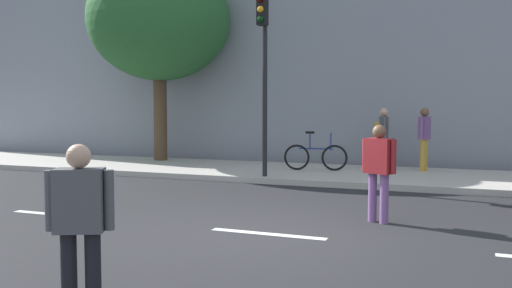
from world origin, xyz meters
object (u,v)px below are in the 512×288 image
traffic_light (263,56)px  bicycle_leaning (315,156)px  pedestrian_with_bag (81,216)px  street_tree (159,20)px  pedestrian_in_dark_shirt (424,134)px  pedestrian_with_backpack (380,164)px  pedestrian_tallest (383,132)px

traffic_light → bicycle_leaning: (0.84, 1.87, -2.64)m
pedestrian_with_bag → traffic_light: bearing=100.8°
street_tree → pedestrian_in_dark_shirt: street_tree is taller
pedestrian_with_backpack → pedestrian_tallest: size_ratio=0.92×
pedestrian_with_backpack → bicycle_leaning: pedestrian_with_backpack is taller
traffic_light → pedestrian_in_dark_shirt: 5.04m
street_tree → pedestrian_with_backpack: size_ratio=4.16×
street_tree → pedestrian_tallest: street_tree is taller
traffic_light → pedestrian_tallest: size_ratio=2.60×
pedestrian_with_backpack → traffic_light: bearing=132.6°
traffic_light → pedestrian_with_backpack: size_ratio=2.82×
bicycle_leaning → pedestrian_with_backpack: bearing=-65.0°
pedestrian_with_backpack → pedestrian_in_dark_shirt: 6.62m
street_tree → pedestrian_with_bag: size_ratio=4.29×
pedestrian_with_bag → bicycle_leaning: (-0.85, 10.76, -0.38)m
pedestrian_in_dark_shirt → pedestrian_with_bag: bearing=-99.6°
pedestrian_with_bag → pedestrian_tallest: 12.10m
pedestrian_tallest → bicycle_leaning: size_ratio=1.00×
pedestrian_with_backpack → pedestrian_in_dark_shirt: bearing=88.4°
street_tree → pedestrian_with_backpack: bearing=-38.9°
pedestrian_with_bag → bicycle_leaning: size_ratio=0.89×
traffic_light → pedestrian_with_backpack: bearing=-47.4°
street_tree → bicycle_leaning: street_tree is taller
traffic_light → pedestrian_in_dark_shirt: traffic_light is taller
traffic_light → pedestrian_in_dark_shirt: size_ratio=2.59×
street_tree → pedestrian_with_bag: bearing=-61.1°
traffic_light → pedestrian_with_bag: bearing=-79.2°
pedestrian_with_bag → bicycle_leaning: 10.80m
pedestrian_with_backpack → bicycle_leaning: bearing=115.0°
pedestrian_tallest → pedestrian_in_dark_shirt: pedestrian_in_dark_shirt is taller
traffic_light → pedestrian_tallest: bearing=52.0°
street_tree → pedestrian_with_bag: street_tree is taller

